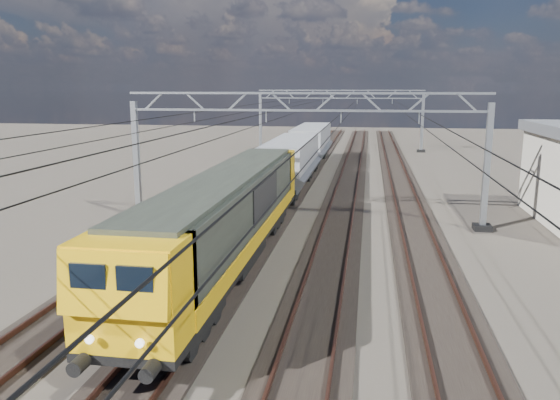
% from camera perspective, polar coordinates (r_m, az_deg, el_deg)
% --- Properties ---
extents(ground, '(160.00, 160.00, 0.00)m').
position_cam_1_polar(ground, '(26.32, 1.28, -4.51)').
color(ground, black).
rests_on(ground, ground).
extents(track_outer_west, '(2.60, 140.00, 0.30)m').
position_cam_1_polar(track_outer_west, '(27.74, -11.12, -3.73)').
color(track_outer_west, black).
rests_on(track_outer_west, ground).
extents(track_loco, '(2.60, 140.00, 0.30)m').
position_cam_1_polar(track_loco, '(26.64, -3.00, -4.17)').
color(track_loco, black).
rests_on(track_loco, ground).
extents(track_inner_east, '(2.60, 140.00, 0.30)m').
position_cam_1_polar(track_inner_east, '(26.11, 5.64, -4.54)').
color(track_inner_east, black).
rests_on(track_inner_east, ground).
extents(track_outer_east, '(2.60, 140.00, 0.30)m').
position_cam_1_polar(track_outer_east, '(26.19, 14.44, -4.81)').
color(track_outer_east, black).
rests_on(track_outer_east, ground).
extents(catenary_gantry_mid, '(19.90, 0.90, 7.11)m').
position_cam_1_polar(catenary_gantry_mid, '(29.45, 2.40, 4.97)').
color(catenary_gantry_mid, '#989FA6').
rests_on(catenary_gantry_mid, ground).
extents(catenary_gantry_far, '(19.90, 0.90, 7.11)m').
position_cam_1_polar(catenary_gantry_far, '(65.22, 6.25, 8.56)').
color(catenary_gantry_far, '#989FA6').
rests_on(catenary_gantry_far, ground).
extents(overhead_wires, '(12.03, 140.00, 0.53)m').
position_cam_1_polar(overhead_wires, '(33.26, 3.27, 8.91)').
color(overhead_wires, black).
rests_on(overhead_wires, ground).
extents(locomotive, '(2.76, 21.10, 3.62)m').
position_cam_1_polar(locomotive, '(22.06, -5.39, -1.49)').
color(locomotive, black).
rests_on(locomotive, ground).
extents(hopper_wagon_lead, '(3.38, 13.00, 3.25)m').
position_cam_1_polar(hopper_wagon_lead, '(39.19, 1.13, 4.17)').
color(hopper_wagon_lead, black).
rests_on(hopper_wagon_lead, ground).
extents(hopper_wagon_mid, '(3.38, 13.00, 3.25)m').
position_cam_1_polar(hopper_wagon_mid, '(53.20, 3.31, 6.12)').
color(hopper_wagon_mid, black).
rests_on(hopper_wagon_mid, ground).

